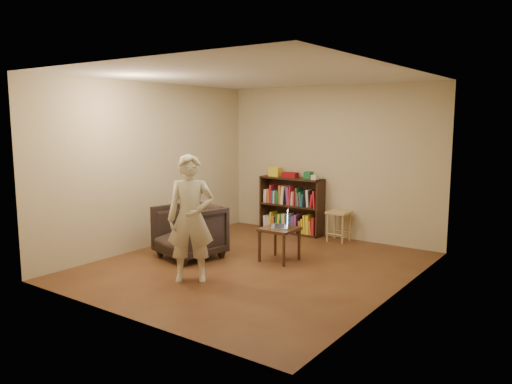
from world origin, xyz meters
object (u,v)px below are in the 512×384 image
Objects in this scene: bookshelf at (292,208)px; person at (191,219)px; side_table at (279,233)px; laptop at (283,223)px; stool at (339,217)px; armchair at (189,231)px.

bookshelf is 3.11m from person.
side_table is 0.15m from laptop.
laptop is 1.53m from person.
person is (-0.42, -1.40, 0.40)m from side_table.
bookshelf is at bearing 116.05° from side_table.
person reaches higher than bookshelf.
side_table is (-0.16, -1.58, -0.00)m from stool.
armchair is at bearing 96.61° from person.
armchair is at bearing -92.42° from laptop.
armchair is 1.77× the size of side_table.
bookshelf is 1.86m from side_table.
bookshelf is 1.39× the size of armchair.
side_table is 0.30× the size of person.
armchair is 2.03× the size of laptop.
stool is 0.59× the size of armchair.
bookshelf is 2.31m from armchair.
laptop reaches higher than side_table.
side_table is at bearing -95.94° from stool.
side_table is 1.15× the size of laptop.
stool is 2.57m from armchair.
laptop is (0.03, 0.04, 0.14)m from side_table.
bookshelf is 2.46× the size of side_table.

